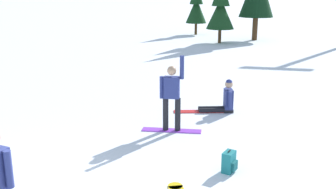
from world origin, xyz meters
The scene contains 5 objects.
snowboarder_midground centered at (1.38, 4.48, 0.96)m, with size 1.59×0.40×2.03m.
snowboarder_background centered at (2.57, 6.43, 0.35)m, with size 1.82×0.84×1.01m.
backpack_teal centered at (3.02, 2.38, 0.21)m, with size 0.33×0.37×0.47m.
pine_tree_short centered at (-0.92, 25.31, 2.19)m, with size 1.57×1.57×4.01m.
pine_tree_broad centered at (1.25, 21.15, 2.29)m, with size 1.82×1.82×4.20m.
Camera 1 is at (3.34, -5.30, 3.77)m, focal length 42.75 mm.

